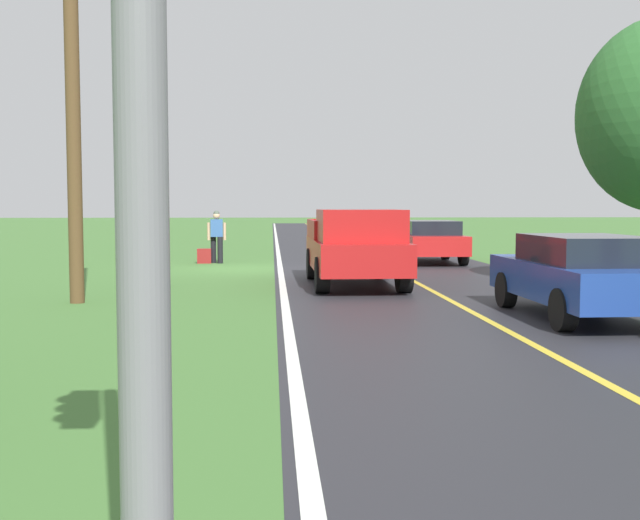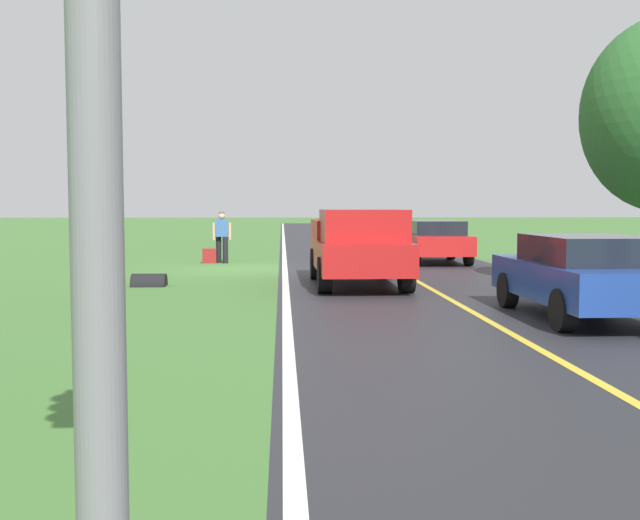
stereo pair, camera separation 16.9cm
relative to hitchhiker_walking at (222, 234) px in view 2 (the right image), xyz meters
The scene contains 11 objects.
ground_plane 2.76m from the hitchhiker_walking, 111.78° to the left, with size 200.00×200.00×0.00m, color #427033.
road_surface 6.00m from the hitchhiker_walking, 156.10° to the left, with size 7.02×120.00×0.00m, color #28282D.
lane_edge_line 3.32m from the hitchhiker_walking, 130.97° to the left, with size 0.16×117.60×0.00m, color silver.
lane_centre_line 6.00m from the hitchhiker_walking, 156.10° to the left, with size 0.14×117.60×0.00m, color gold.
hitchhiker_walking is the anchor object (origin of this frame).
suitcase_carried 0.85m from the hitchhiker_walking, 15.82° to the left, with size 0.20×0.46×0.49m, color maroon.
pickup_truck_passing 8.53m from the hitchhiker_walking, 116.55° to the left, with size 2.14×5.42×1.82m.
sedan_mid_oncoming 14.79m from the hitchhiker_walking, 118.64° to the left, with size 1.95×4.41×1.41m.
sedan_near_oncoming 7.12m from the hitchhiker_walking, behind, with size 1.99×4.43×1.41m.
utility_pole_roadside 10.99m from the hitchhiker_walking, 79.14° to the left, with size 0.28×0.28×7.94m, color brown.
drainage_culvert 7.49m from the hitchhiker_walking, 81.02° to the left, with size 0.60×0.60×0.80m, color black.
Camera 2 is at (-1.05, 23.25, 1.91)m, focal length 43.11 mm.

